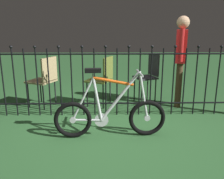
{
  "coord_description": "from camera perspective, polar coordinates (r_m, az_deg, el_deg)",
  "views": [
    {
      "loc": [
        -0.1,
        -3.06,
        1.42
      ],
      "look_at": [
        -0.03,
        0.2,
        0.55
      ],
      "focal_mm": 38.94,
      "sensor_mm": 36.0,
      "label": 1
    }
  ],
  "objects": [
    {
      "name": "chair_olive",
      "position": [
        4.28,
        -2.18,
        3.03
      ],
      "size": [
        0.51,
        0.51,
        0.89
      ],
      "color": "black",
      "rests_on": "ground"
    },
    {
      "name": "ground_plane",
      "position": [
        3.37,
        0.58,
        -9.95
      ],
      "size": [
        20.0,
        20.0,
        0.0
      ],
      "primitive_type": "plane",
      "color": "#2E5F30"
    },
    {
      "name": "iron_fence",
      "position": [
        3.83,
        -0.45,
        2.44
      ],
      "size": [
        3.88,
        0.07,
        1.18
      ],
      "color": "black",
      "rests_on": "ground"
    },
    {
      "name": "chair_tan",
      "position": [
        4.41,
        -15.53,
        2.78
      ],
      "size": [
        0.55,
        0.55,
        0.89
      ],
      "color": "black",
      "rests_on": "ground"
    },
    {
      "name": "person_visitor",
      "position": [
        4.4,
        15.88,
        7.98
      ],
      "size": [
        0.26,
        0.46,
        1.57
      ],
      "color": "#4C3823",
      "rests_on": "ground"
    },
    {
      "name": "bicycle",
      "position": [
        3.14,
        -0.44,
        -5.92
      ],
      "size": [
        1.45,
        0.4,
        0.91
      ],
      "color": "black",
      "rests_on": "ground"
    },
    {
      "name": "chair_charcoal",
      "position": [
        4.58,
        8.67,
        3.81
      ],
      "size": [
        0.47,
        0.46,
        0.91
      ],
      "color": "black",
      "rests_on": "ground"
    }
  ]
}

